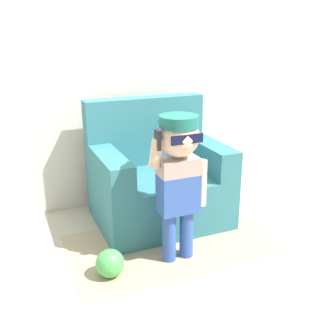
# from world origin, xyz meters

# --- Properties ---
(ground_plane) EXTENTS (10.00, 10.00, 0.00)m
(ground_plane) POSITION_xyz_m (0.00, 0.00, 0.00)
(ground_plane) COLOR #BCB29E
(wall_back) EXTENTS (10.00, 0.05, 2.60)m
(wall_back) POSITION_xyz_m (0.00, 0.75, 1.30)
(wall_back) COLOR silver
(wall_back) RESTS_ON ground_plane
(armchair) EXTENTS (1.08, 0.86, 1.04)m
(armchair) POSITION_xyz_m (-0.04, 0.22, 0.36)
(armchair) COLOR teal
(armchair) RESTS_ON ground_plane
(person_child) EXTENTS (0.44, 0.33, 1.07)m
(person_child) POSITION_xyz_m (-0.14, -0.46, 0.71)
(person_child) COLOR #3356AD
(person_child) RESTS_ON ground_plane
(side_table) EXTENTS (0.33, 0.33, 0.54)m
(side_table) POSITION_xyz_m (0.81, 0.35, 0.32)
(side_table) COLOR beige
(side_table) RESTS_ON ground_plane
(rug) EXTENTS (1.62, 0.93, 0.01)m
(rug) POSITION_xyz_m (-0.09, -0.25, 0.00)
(rug) COLOR tan
(rug) RESTS_ON ground_plane
(toy_ball) EXTENTS (0.20, 0.20, 0.20)m
(toy_ball) POSITION_xyz_m (-0.67, -0.48, 0.10)
(toy_ball) COLOR #4CB256
(toy_ball) RESTS_ON ground_plane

